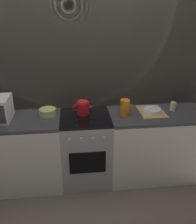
{
  "coord_description": "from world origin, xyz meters",
  "views": [
    {
      "loc": [
        -0.14,
        -2.62,
        2.11
      ],
      "look_at": [
        0.15,
        0.0,
        0.95
      ],
      "focal_mm": 38.85,
      "sensor_mm": 36.0,
      "label": 1
    }
  ],
  "objects_px": {
    "mixing_bowl": "(48,112)",
    "spice_jar": "(173,106)",
    "kettle": "(83,108)",
    "dish_pile": "(152,111)",
    "pitcher": "(125,108)",
    "stove_unit": "(86,149)"
  },
  "relations": [
    {
      "from": "spice_jar",
      "to": "kettle",
      "type": "bearing_deg",
      "value": 179.45
    },
    {
      "from": "dish_pile",
      "to": "pitcher",
      "type": "bearing_deg",
      "value": -174.08
    },
    {
      "from": "stove_unit",
      "to": "dish_pile",
      "type": "height_order",
      "value": "dish_pile"
    },
    {
      "from": "stove_unit",
      "to": "spice_jar",
      "type": "height_order",
      "value": "spice_jar"
    },
    {
      "from": "mixing_bowl",
      "to": "dish_pile",
      "type": "height_order",
      "value": "mixing_bowl"
    },
    {
      "from": "stove_unit",
      "to": "spice_jar",
      "type": "xyz_separation_m",
      "value": [
        1.11,
        0.07,
        0.5
      ]
    },
    {
      "from": "stove_unit",
      "to": "mixing_bowl",
      "type": "distance_m",
      "value": 0.67
    },
    {
      "from": "mixing_bowl",
      "to": "dish_pile",
      "type": "bearing_deg",
      "value": -3.58
    },
    {
      "from": "mixing_bowl",
      "to": "spice_jar",
      "type": "relative_size",
      "value": 1.9
    },
    {
      "from": "kettle",
      "to": "pitcher",
      "type": "height_order",
      "value": "pitcher"
    },
    {
      "from": "dish_pile",
      "to": "kettle",
      "type": "bearing_deg",
      "value": 175.46
    },
    {
      "from": "stove_unit",
      "to": "kettle",
      "type": "relative_size",
      "value": 3.16
    },
    {
      "from": "kettle",
      "to": "mixing_bowl",
      "type": "bearing_deg",
      "value": 178.31
    },
    {
      "from": "mixing_bowl",
      "to": "spice_jar",
      "type": "height_order",
      "value": "spice_jar"
    },
    {
      "from": "pitcher",
      "to": "mixing_bowl",
      "type": "bearing_deg",
      "value": 172.91
    },
    {
      "from": "stove_unit",
      "to": "spice_jar",
      "type": "relative_size",
      "value": 8.57
    },
    {
      "from": "mixing_bowl",
      "to": "dish_pile",
      "type": "xyz_separation_m",
      "value": [
        1.26,
        -0.08,
        -0.02
      ]
    },
    {
      "from": "kettle",
      "to": "dish_pile",
      "type": "bearing_deg",
      "value": -4.54
    },
    {
      "from": "kettle",
      "to": "mixing_bowl",
      "type": "xyz_separation_m",
      "value": [
        -0.43,
        0.01,
        -0.04
      ]
    },
    {
      "from": "kettle",
      "to": "dish_pile",
      "type": "relative_size",
      "value": 0.71
    },
    {
      "from": "pitcher",
      "to": "dish_pile",
      "type": "distance_m",
      "value": 0.35
    },
    {
      "from": "kettle",
      "to": "spice_jar",
      "type": "xyz_separation_m",
      "value": [
        1.13,
        -0.01,
        -0.03
      ]
    }
  ]
}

